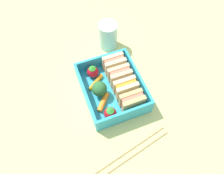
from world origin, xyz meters
TOP-DOWN VIEW (x-y plane):
  - ground_plane at (0.00, 0.00)cm, footprint 120.00×120.00cm
  - bento_tray at (0.00, 0.00)cm, footprint 17.15×14.26cm
  - bento_rim at (0.00, 0.00)cm, footprint 17.15×14.26cm
  - sandwich_left at (-5.76, 2.80)cm, footprint 3.02×5.61cm
  - sandwich_center_left at (-1.92, 2.80)cm, footprint 3.02×5.61cm
  - sandwich_center at (1.92, 2.80)cm, footprint 3.02×5.61cm
  - sandwich_center_right at (5.76, 2.80)cm, footprint 3.02×5.61cm
  - strawberry_left at (-5.98, -3.02)cm, footprint 3.01×3.01cm
  - carrot_stick_far_left at (-3.36, -3.13)cm, footprint 3.80×4.81cm
  - broccoli_floret at (0.03, -3.26)cm, footprint 3.71×3.71cm
  - carrot_stick_left at (2.75, -3.37)cm, footprint 4.70×4.27cm
  - strawberry_far_left at (6.46, -2.91)cm, footprint 2.99×2.99cm
  - chopstick_pair at (16.06, -2.57)cm, footprint 6.62×21.66cm
  - drinking_glass at (-15.29, 4.69)cm, footprint 5.26×5.26cm

SIDE VIEW (x-z plane):
  - ground_plane at x=0.00cm, z-range -2.00..0.00cm
  - chopstick_pair at x=16.06cm, z-range 0.00..0.70cm
  - bento_tray at x=0.00cm, z-range 0.00..1.20cm
  - carrot_stick_far_left at x=-3.36cm, z-range 1.20..2.21cm
  - carrot_stick_left at x=2.75cm, z-range 1.20..2.55cm
  - strawberry_far_left at x=6.46cm, z-range 1.02..4.62cm
  - strawberry_left at x=-5.98cm, z-range 1.02..4.63cm
  - bento_rim at x=0.00cm, z-range 1.20..5.05cm
  - sandwich_left at x=-5.76cm, z-range 1.20..5.87cm
  - sandwich_center_left at x=-1.92cm, z-range 1.20..5.87cm
  - sandwich_center at x=1.92cm, z-range 1.20..5.87cm
  - sandwich_center_right at x=5.76cm, z-range 1.20..5.87cm
  - broccoli_floret at x=0.03cm, z-range 1.51..5.99cm
  - drinking_glass at x=-15.29cm, z-range 0.00..7.85cm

